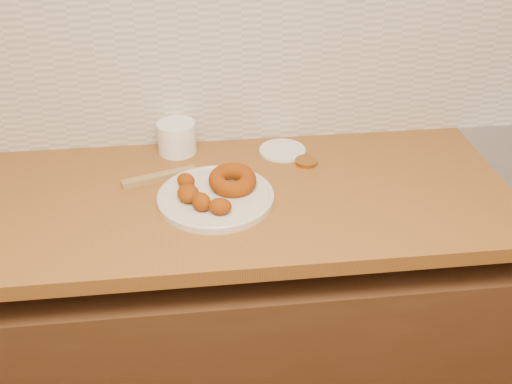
{
  "coord_description": "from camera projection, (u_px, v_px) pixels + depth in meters",
  "views": [
    {
      "loc": [
        -0.31,
        0.39,
        1.74
      ],
      "look_at": [
        -0.17,
        1.64,
        0.93
      ],
      "focal_mm": 42.0,
      "sensor_mm": 36.0,
      "label": 1
    }
  ],
  "objects": [
    {
      "name": "donut_plate",
      "position": [
        216.0,
        197.0,
        1.51
      ],
      "size": [
        0.29,
        0.29,
        0.02
      ],
      "primitive_type": "cylinder",
      "color": "beige",
      "rests_on": "butcher_block"
    },
    {
      "name": "fried_dough_chunks",
      "position": [
        199.0,
        196.0,
        1.46
      ],
      "size": [
        0.14,
        0.18,
        0.04
      ],
      "color": "#8B3C0A",
      "rests_on": "donut_plate"
    },
    {
      "name": "ring_donut",
      "position": [
        232.0,
        180.0,
        1.52
      ],
      "size": [
        0.17,
        0.17,
        0.06
      ],
      "primitive_type": "torus",
      "rotation": [
        0.1,
        0.0,
        0.43
      ],
      "color": "#8B3C0A",
      "rests_on": "donut_plate"
    },
    {
      "name": "backsplash",
      "position": [
        302.0,
        38.0,
        1.65
      ],
      "size": [
        3.6,
        0.02,
        0.6
      ],
      "primitive_type": "cube",
      "color": "beige",
      "rests_on": "wall_back"
    },
    {
      "name": "brass_jar_lid",
      "position": [
        306.0,
        162.0,
        1.67
      ],
      "size": [
        0.08,
        0.08,
        0.01
      ],
      "primitive_type": "cylinder",
      "rotation": [
        0.0,
        0.0,
        -0.38
      ],
      "color": "#AA6F2A",
      "rests_on": "butcher_block"
    },
    {
      "name": "plastic_tub",
      "position": [
        177.0,
        137.0,
        1.7
      ],
      "size": [
        0.12,
        0.12,
        0.09
      ],
      "primitive_type": "cylinder",
      "rotation": [
        0.0,
        0.0,
        -0.11
      ],
      "color": "white",
      "rests_on": "butcher_block"
    },
    {
      "name": "wooden_utensil",
      "position": [
        159.0,
        177.0,
        1.59
      ],
      "size": [
        0.2,
        0.08,
        0.02
      ],
      "primitive_type": "cube",
      "rotation": [
        0.0,
        0.0,
        0.31
      ],
      "color": "olive",
      "rests_on": "butcher_block"
    },
    {
      "name": "tub_lid",
      "position": [
        282.0,
        150.0,
        1.72
      ],
      "size": [
        0.15,
        0.15,
        0.01
      ],
      "primitive_type": "cylinder",
      "rotation": [
        0.0,
        0.0,
        -0.14
      ],
      "color": "white",
      "rests_on": "butcher_block"
    },
    {
      "name": "butcher_block",
      "position": [
        65.0,
        209.0,
        1.51
      ],
      "size": [
        2.3,
        0.62,
        0.04
      ],
      "primitive_type": "cube",
      "color": "brown",
      "rests_on": "base_cabinet"
    },
    {
      "name": "base_cabinet",
      "position": [
        308.0,
        327.0,
        1.84
      ],
      "size": [
        3.6,
        0.6,
        0.77
      ],
      "primitive_type": "cube",
      "color": "#4C2F1C",
      "rests_on": "floor"
    }
  ]
}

